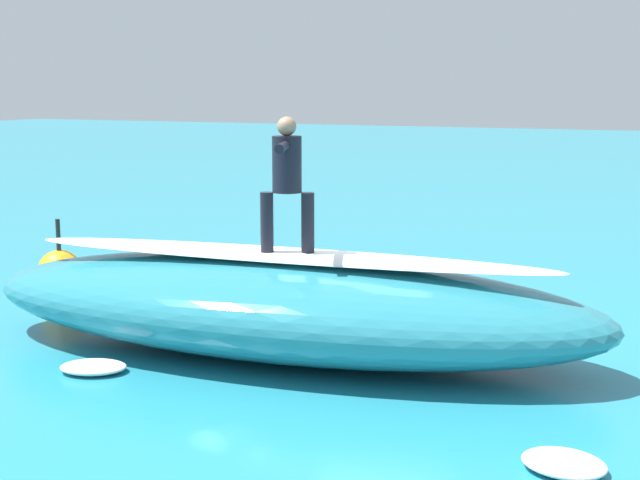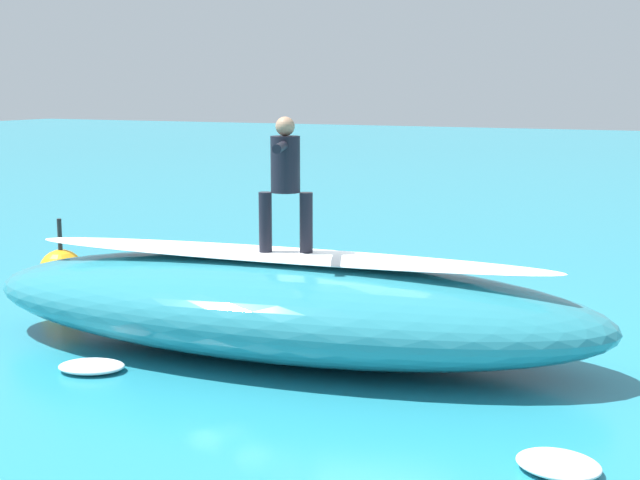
% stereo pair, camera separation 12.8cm
% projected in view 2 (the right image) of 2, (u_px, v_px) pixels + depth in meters
% --- Properties ---
extents(ground_plane, '(120.00, 120.00, 0.00)m').
position_uv_depth(ground_plane, '(369.00, 325.00, 13.03)').
color(ground_plane, teal).
extents(wave_crest, '(8.53, 3.64, 1.24)m').
position_uv_depth(wave_crest, '(280.00, 306.00, 11.57)').
color(wave_crest, teal).
rests_on(wave_crest, ground_plane).
extents(wave_foam_lip, '(7.12, 1.67, 0.08)m').
position_uv_depth(wave_foam_lip, '(280.00, 255.00, 11.46)').
color(wave_foam_lip, white).
rests_on(wave_foam_lip, wave_crest).
extents(surfboard_riding, '(2.22, 1.22, 0.06)m').
position_uv_depth(surfboard_riding, '(286.00, 256.00, 11.43)').
color(surfboard_riding, '#EAE5C6').
rests_on(surfboard_riding, wave_crest).
extents(surfer_riding, '(0.67, 1.55, 1.71)m').
position_uv_depth(surfer_riding, '(285.00, 175.00, 11.26)').
color(surfer_riding, black).
rests_on(surfer_riding, surfboard_riding).
extents(surfboard_paddling, '(1.90, 2.20, 0.09)m').
position_uv_depth(surfboard_paddling, '(345.00, 282.00, 15.64)').
color(surfboard_paddling, '#E0563D').
rests_on(surfboard_paddling, ground_plane).
extents(surfer_paddling, '(1.10, 1.31, 0.28)m').
position_uv_depth(surfer_paddling, '(343.00, 271.00, 15.73)').
color(surfer_paddling, black).
rests_on(surfer_paddling, surfboard_paddling).
extents(buoy_marker, '(0.73, 0.73, 1.24)m').
position_uv_depth(buoy_marker, '(61.00, 271.00, 14.93)').
color(buoy_marker, orange).
rests_on(buoy_marker, ground_plane).
extents(foam_patch_near, '(0.90, 0.81, 0.14)m').
position_uv_depth(foam_patch_near, '(558.00, 464.00, 8.07)').
color(foam_patch_near, white).
rests_on(foam_patch_near, ground_plane).
extents(foam_patch_mid, '(0.95, 0.82, 0.13)m').
position_uv_depth(foam_patch_mid, '(92.00, 366.00, 10.88)').
color(foam_patch_mid, white).
rests_on(foam_patch_mid, ground_plane).
extents(foam_patch_far, '(0.86, 0.91, 0.08)m').
position_uv_depth(foam_patch_far, '(265.00, 299.00, 14.44)').
color(foam_patch_far, white).
rests_on(foam_patch_far, ground_plane).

